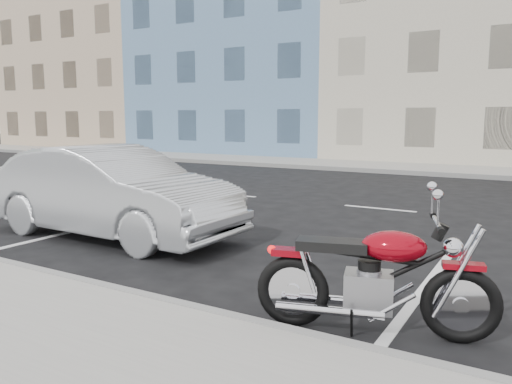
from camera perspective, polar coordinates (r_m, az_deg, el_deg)
ground at (r=10.98m, az=24.00°, el=-2.71°), size 120.00×120.00×0.00m
sidewalk_far at (r=20.47m, az=12.94°, el=2.89°), size 80.00×3.40×0.15m
curb_far at (r=18.87m, az=11.36°, el=2.50°), size 80.00×0.12×0.16m
bldg_far_west at (r=38.53m, az=-14.95°, el=14.17°), size 12.00×12.00×12.00m
bldg_blue at (r=31.32m, az=1.32°, el=16.75°), size 12.00×12.00×13.00m
bldg_cream at (r=27.47m, az=24.62°, el=15.59°), size 12.00×12.00×11.50m
motorcycle at (r=4.82m, az=22.82°, el=-10.17°), size 2.15×0.92×1.10m
sedan_silver at (r=8.68m, az=-16.20°, el=0.02°), size 4.65×1.68×1.53m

